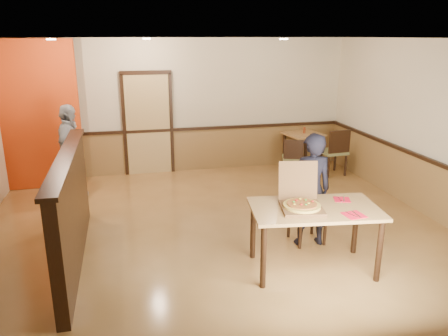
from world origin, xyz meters
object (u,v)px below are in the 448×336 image
at_px(side_table, 303,141).
at_px(pizza_box, 301,203).
at_px(diner, 311,190).
at_px(side_chair_left, 293,157).
at_px(condiment, 304,130).
at_px(side_chair_right, 335,150).
at_px(main_table, 314,216).
at_px(passerby, 71,153).
at_px(diner_chair, 305,206).

xyz_separation_m(side_table, pizza_box, (-1.77, -4.11, 0.29)).
xyz_separation_m(diner, pizza_box, (-0.41, -0.64, 0.09)).
height_order(side_chair_left, condiment, condiment).
relative_size(side_chair_right, diner, 0.62).
relative_size(main_table, passerby, 0.96).
distance_m(side_table, condiment, 0.25).
bearing_deg(passerby, diner_chair, -117.01).
relative_size(side_table, passerby, 0.51).
relative_size(side_chair_left, side_table, 0.96).
relative_size(side_table, pizza_box, 1.33).
height_order(main_table, condiment, condiment).
bearing_deg(side_chair_right, side_table, -58.79).
xyz_separation_m(diner_chair, passerby, (-3.39, 2.45, 0.35)).
height_order(side_chair_left, side_table, side_chair_left).
xyz_separation_m(side_table, passerby, (-4.75, -0.88, 0.25)).
distance_m(main_table, side_table, 4.44).
xyz_separation_m(main_table, pizza_box, (-0.18, 0.03, 0.18)).
bearing_deg(side_chair_left, diner, 90.85).
bearing_deg(condiment, side_table, -150.76).
distance_m(side_chair_left, pizza_box, 3.77).
xyz_separation_m(main_table, diner, (0.23, 0.66, 0.08)).
relative_size(main_table, pizza_box, 2.53).
bearing_deg(condiment, main_table, -111.32).
distance_m(diner_chair, side_chair_right, 3.26).
distance_m(diner_chair, side_table, 3.60).
height_order(diner_chair, diner, diner).
xyz_separation_m(diner_chair, diner, (-0.01, -0.15, 0.30)).
bearing_deg(side_chair_left, pizza_box, 87.75).
xyz_separation_m(side_table, diner, (-1.36, -3.48, 0.19)).
height_order(pizza_box, condiment, pizza_box).
relative_size(side_chair_left, passerby, 0.49).
bearing_deg(passerby, side_chair_right, -78.37).
relative_size(side_chair_right, condiment, 7.45).
height_order(side_chair_right, condiment, side_chair_right).
distance_m(diner, pizza_box, 0.76).
xyz_separation_m(side_table, condiment, (0.03, 0.02, 0.25)).
height_order(side_chair_left, diner, diner).
relative_size(passerby, condiment, 12.88).
xyz_separation_m(side_chair_right, diner, (-1.82, -2.85, 0.26)).
bearing_deg(side_chair_right, condiment, -61.07).
bearing_deg(diner, side_chair_left, -103.37).
xyz_separation_m(side_chair_right, pizza_box, (-2.23, -3.49, 0.35)).
relative_size(diner, passerby, 0.94).
bearing_deg(side_table, diner_chair, -112.14).
distance_m(side_chair_left, diner, 3.02).
xyz_separation_m(diner_chair, side_chair_left, (0.89, 2.72, -0.05)).
relative_size(diner_chair, diner, 0.58).
bearing_deg(condiment, passerby, -169.39).
relative_size(side_chair_left, condiment, 6.26).
distance_m(diner_chair, diner, 0.33).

